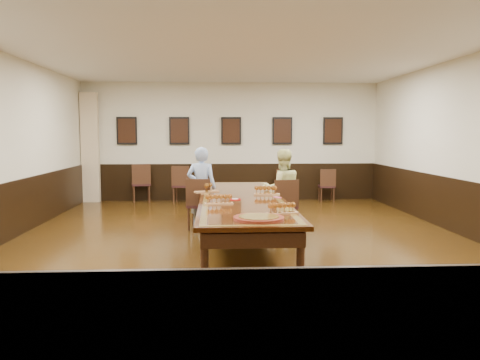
{
  "coord_description": "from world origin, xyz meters",
  "views": [
    {
      "loc": [
        -0.45,
        -7.8,
        1.83
      ],
      "look_at": [
        0.0,
        0.5,
        1.0
      ],
      "focal_mm": 35.0,
      "sensor_mm": 36.0,
      "label": 1
    }
  ],
  "objects": [
    {
      "name": "flight_b",
      "position": [
        0.45,
        0.29,
        0.83
      ],
      "size": [
        0.47,
        0.19,
        0.17
      ],
      "color": "#AD7A48",
      "rests_on": "conference_table"
    },
    {
      "name": "flight_d",
      "position": [
        0.45,
        -1.66,
        0.83
      ],
      "size": [
        0.45,
        0.24,
        0.16
      ],
      "color": "#AD7A48",
      "rests_on": "conference_table"
    },
    {
      "name": "spare_chair_a",
      "position": [
        -2.42,
        4.72,
        0.52
      ],
      "size": [
        0.58,
        0.61,
        1.03
      ],
      "primitive_type": null,
      "rotation": [
        0.0,
        0.0,
        3.35
      ],
      "color": "black",
      "rests_on": "floor"
    },
    {
      "name": "conference_table",
      "position": [
        0.0,
        0.0,
        0.61
      ],
      "size": [
        1.4,
        5.0,
        0.76
      ],
      "color": "black",
      "rests_on": "floor"
    },
    {
      "name": "pink_phone",
      "position": [
        0.6,
        -0.04,
        0.76
      ],
      "size": [
        0.14,
        0.17,
        0.01
      ],
      "primitive_type": "cube",
      "rotation": [
        0.0,
        0.0,
        0.49
      ],
      "color": "#D34682",
      "rests_on": "conference_table"
    },
    {
      "name": "flight_a",
      "position": [
        -0.59,
        0.74,
        0.83
      ],
      "size": [
        0.47,
        0.34,
        0.17
      ],
      "color": "#AD7A48",
      "rests_on": "conference_table"
    },
    {
      "name": "spare_chair_b",
      "position": [
        -1.31,
        4.46,
        0.49
      ],
      "size": [
        0.52,
        0.55,
        0.99
      ],
      "primitive_type": null,
      "rotation": [
        0.0,
        0.0,
        3.03
      ],
      "color": "black",
      "rests_on": "floor"
    },
    {
      "name": "chair_woman",
      "position": [
        0.85,
        0.89,
        0.49
      ],
      "size": [
        0.51,
        0.55,
        0.98
      ],
      "primitive_type": null,
      "rotation": [
        0.0,
        0.0,
        3.26
      ],
      "color": "black",
      "rests_on": "floor"
    },
    {
      "name": "curtain",
      "position": [
        -3.75,
        4.82,
        1.45
      ],
      "size": [
        0.45,
        0.18,
        2.9
      ],
      "primitive_type": "cube",
      "color": "#D0B68F",
      "rests_on": "floor"
    },
    {
      "name": "person_man",
      "position": [
        -0.71,
        1.18,
        0.79
      ],
      "size": [
        0.64,
        0.48,
        1.57
      ],
      "primitive_type": "imported",
      "rotation": [
        0.0,
        0.0,
        2.95
      ],
      "color": "#507DC9",
      "rests_on": "floor"
    },
    {
      "name": "person_woman",
      "position": [
        0.83,
        0.99,
        0.77
      ],
      "size": [
        0.83,
        0.68,
        1.53
      ],
      "primitive_type": "imported",
      "rotation": [
        0.0,
        0.0,
        3.26
      ],
      "color": "#EFEF95",
      "rests_on": "floor"
    },
    {
      "name": "wall_back",
      "position": [
        0.0,
        5.01,
        1.6
      ],
      "size": [
        8.0,
        0.02,
        3.2
      ],
      "primitive_type": "cube",
      "color": "beige",
      "rests_on": "floor"
    },
    {
      "name": "wainscoting",
      "position": [
        0.0,
        0.0,
        0.5
      ],
      "size": [
        8.0,
        10.0,
        1.0
      ],
      "color": "black",
      "rests_on": "floor"
    },
    {
      "name": "spare_chair_d",
      "position": [
        2.56,
        4.57,
        0.44
      ],
      "size": [
        0.44,
        0.47,
        0.88
      ],
      "primitive_type": null,
      "rotation": [
        0.0,
        0.0,
        3.09
      ],
      "color": "black",
      "rests_on": "floor"
    },
    {
      "name": "chair_man",
      "position": [
        -0.73,
        1.08,
        0.49
      ],
      "size": [
        0.55,
        0.58,
        0.99
      ],
      "primitive_type": null,
      "rotation": [
        0.0,
        0.0,
        2.95
      ],
      "color": "black",
      "rests_on": "floor"
    },
    {
      "name": "flight_c",
      "position": [
        -0.39,
        -0.75,
        0.83
      ],
      "size": [
        0.45,
        0.2,
        0.16
      ],
      "color": "#AD7A48",
      "rests_on": "conference_table"
    },
    {
      "name": "wall_right",
      "position": [
        4.01,
        0.0,
        1.6
      ],
      "size": [
        0.02,
        10.0,
        3.2
      ],
      "primitive_type": "cube",
      "color": "beige",
      "rests_on": "floor"
    },
    {
      "name": "red_plate_grp",
      "position": [
        -0.12,
        -0.28,
        0.76
      ],
      "size": [
        0.19,
        0.19,
        0.02
      ],
      "color": "#AC0B0D",
      "rests_on": "conference_table"
    },
    {
      "name": "spare_chair_c",
      "position": [
        1.41,
        4.75,
        0.44
      ],
      "size": [
        0.44,
        0.47,
        0.87
      ],
      "primitive_type": null,
      "rotation": [
        0.0,
        0.0,
        3.07
      ],
      "color": "black",
      "rests_on": "floor"
    },
    {
      "name": "posters",
      "position": [
        0.0,
        4.94,
        1.9
      ],
      "size": [
        6.14,
        0.04,
        0.74
      ],
      "color": "black",
      "rests_on": "wall_back"
    },
    {
      "name": "ceiling",
      "position": [
        0.0,
        0.0,
        3.21
      ],
      "size": [
        8.0,
        10.0,
        0.02
      ],
      "primitive_type": "cube",
      "color": "white",
      "rests_on": "floor"
    },
    {
      "name": "wall_front",
      "position": [
        0.0,
        -5.01,
        1.6
      ],
      "size": [
        8.0,
        0.02,
        3.2
      ],
      "primitive_type": "cube",
      "color": "beige",
      "rests_on": "floor"
    },
    {
      "name": "floor",
      "position": [
        0.0,
        0.0,
        -0.01
      ],
      "size": [
        8.0,
        10.0,
        0.02
      ],
      "primitive_type": "cube",
      "color": "black",
      "rests_on": "ground"
    },
    {
      "name": "carved_platter",
      "position": [
        0.1,
        -2.05,
        0.77
      ],
      "size": [
        0.69,
        0.69,
        0.05
      ],
      "color": "maroon",
      "rests_on": "conference_table"
    }
  ]
}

